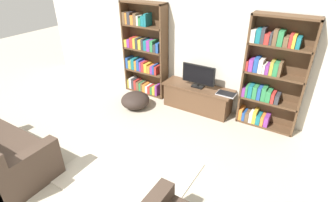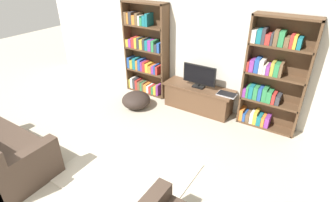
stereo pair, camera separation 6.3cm
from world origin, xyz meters
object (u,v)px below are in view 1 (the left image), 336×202
at_px(bookshelf_left, 144,53).
at_px(bookshelf_right, 270,75).
at_px(laptop, 226,94).
at_px(tv_stand, 197,98).
at_px(beanbag_ottoman, 135,100).
at_px(television, 198,76).

bearing_deg(bookshelf_left, bookshelf_right, 0.08).
distance_m(bookshelf_right, laptop, 0.86).
bearing_deg(laptop, bookshelf_right, 13.57).
xyz_separation_m(bookshelf_left, bookshelf_right, (2.72, 0.00, 0.05)).
bearing_deg(tv_stand, beanbag_ottoman, -151.45).
relative_size(bookshelf_right, laptop, 5.76).
relative_size(tv_stand, laptop, 4.11).
distance_m(bookshelf_right, television, 1.34).
relative_size(television, beanbag_ottoman, 1.15).
height_order(bookshelf_left, television, bookshelf_left).
xyz_separation_m(bookshelf_right, beanbag_ottoman, (-2.46, -0.75, -0.84)).
bearing_deg(television, beanbag_ottoman, -152.08).
bearing_deg(bookshelf_right, laptop, -166.43).
xyz_separation_m(tv_stand, beanbag_ottoman, (-1.15, -0.63, -0.09)).
relative_size(bookshelf_right, tv_stand, 1.40).
bearing_deg(bookshelf_right, tv_stand, -174.41).
relative_size(bookshelf_left, television, 2.97).
height_order(tv_stand, television, television).
height_order(television, beanbag_ottoman, television).
height_order(bookshelf_right, tv_stand, bookshelf_right).
xyz_separation_m(television, beanbag_ottoman, (-1.15, -0.61, -0.60)).
relative_size(tv_stand, television, 2.12).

